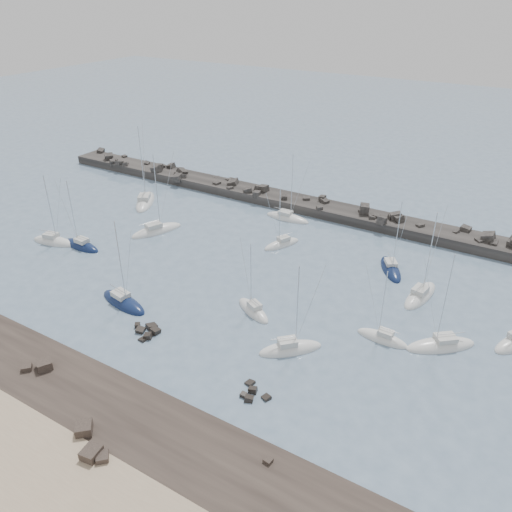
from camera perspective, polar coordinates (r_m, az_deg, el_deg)
The scene contains 19 objects.
ground at distance 69.58m, azimuth -5.33°, elevation -5.97°, with size 400.00×400.00×0.00m, color slate.
sand_strip at distance 54.29m, azimuth -27.01°, elevation -22.11°, with size 140.00×14.00×1.00m, color tan.
rock_shelf at distance 57.59m, azimuth -18.73°, elevation -16.44°, with size 140.00×12.00×1.81m.
rock_cluster_near at distance 66.28m, azimuth -12.20°, elevation -8.47°, with size 3.95×3.93×1.29m.
rock_cluster_far at distance 56.54m, azimuth -0.37°, elevation -15.47°, with size 3.89×3.47×1.21m.
breakwater at distance 101.32m, azimuth 3.96°, elevation 5.93°, with size 115.00×7.35×5.05m.
sailboat_0 at distance 93.10m, azimuth -22.08°, elevation 1.50°, with size 8.75×4.27×13.41m.
sailboat_1 at distance 104.99m, azimuth -12.54°, elevation 6.02°, with size 8.28×10.77×16.69m.
sailboat_2 at distance 90.01m, azimuth -19.34°, elevation 1.08°, with size 8.07×2.79×12.78m.
sailboat_3 at distance 91.95m, azimuth -11.30°, elevation 2.81°, with size 6.64×10.13×15.35m.
sailboat_4 at distance 95.50m, azimuth 3.60°, elevation 4.34°, with size 8.87×2.78×13.87m.
sailboat_5 at distance 68.55m, azimuth -0.31°, elevation -6.27°, with size 7.08×5.01×11.11m.
sailboat_6 at distance 85.55m, azimuth 2.97°, elevation 1.32°, with size 5.08×7.37×11.43m.
sailboat_7 at distance 62.16m, azimuth 3.93°, elevation -10.58°, with size 7.46×7.36×12.81m.
sailboat_8 at distance 80.88m, azimuth 15.13°, elevation -1.47°, with size 6.38×8.25×12.79m.
sailboat_9 at distance 65.63m, azimuth 14.23°, elevation -9.13°, with size 6.71×2.32×10.68m.
sailboat_10 at distance 75.40m, azimuth 18.24°, elevation -4.33°, with size 4.05×9.12×13.97m.
sailboat_11 at distance 66.61m, azimuth 20.36°, elevation -9.59°, with size 8.67×7.82×14.05m.
sailboat_13 at distance 72.62m, azimuth -14.90°, elevation -5.16°, with size 9.16×4.25×13.98m.
Camera 1 is at (34.73, -45.60, 39.44)m, focal length 35.00 mm.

